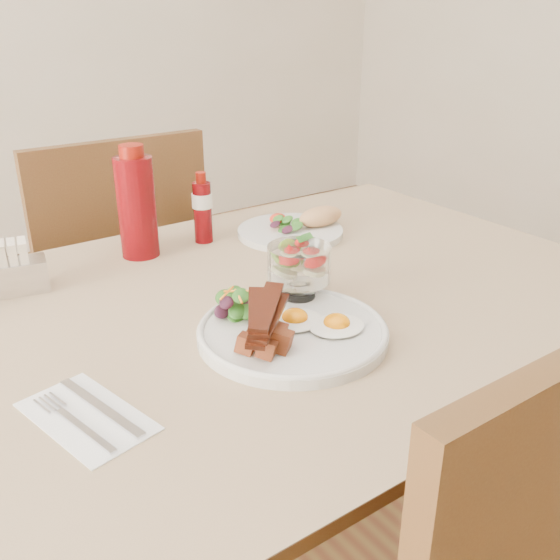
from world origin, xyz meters
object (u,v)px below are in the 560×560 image
(sugar_caddy, at_px, (14,271))
(chair_far, at_px, (115,290))
(table, at_px, (254,350))
(second_plate, at_px, (297,227))
(main_plate, at_px, (292,333))
(hot_sauce_bottle, at_px, (202,209))
(fruit_cup, at_px, (299,264))
(ketchup_bottle, at_px, (137,205))

(sugar_caddy, bearing_deg, chair_far, 64.25)
(table, bearing_deg, chair_far, 90.00)
(second_plate, xyz_separation_m, sugar_caddy, (-0.56, 0.04, 0.02))
(second_plate, bearing_deg, main_plate, -127.69)
(second_plate, bearing_deg, table, -138.94)
(second_plate, xyz_separation_m, hot_sauce_bottle, (-0.18, 0.08, 0.06))
(fruit_cup, xyz_separation_m, ketchup_bottle, (-0.12, 0.36, 0.03))
(ketchup_bottle, relative_size, hot_sauce_bottle, 1.48)
(table, xyz_separation_m, ketchup_bottle, (-0.06, 0.31, 0.19))
(main_plate, distance_m, fruit_cup, 0.13)
(main_plate, relative_size, second_plate, 1.17)
(chair_far, distance_m, sugar_caddy, 0.56)
(fruit_cup, distance_m, hot_sauce_bottle, 0.35)
(chair_far, bearing_deg, sugar_caddy, -127.61)
(hot_sauce_bottle, bearing_deg, sugar_caddy, -175.05)
(hot_sauce_bottle, bearing_deg, second_plate, -22.15)
(ketchup_bottle, bearing_deg, second_plate, -13.84)
(hot_sauce_bottle, bearing_deg, main_plate, -101.99)
(main_plate, xyz_separation_m, fruit_cup, (0.07, 0.08, 0.06))
(second_plate, bearing_deg, chair_far, 120.86)
(ketchup_bottle, distance_m, hot_sauce_bottle, 0.14)
(hot_sauce_bottle, height_order, sugar_caddy, hot_sauce_bottle)
(table, xyz_separation_m, hot_sauce_bottle, (0.08, 0.30, 0.16))
(table, bearing_deg, main_plate, -97.02)
(fruit_cup, distance_m, second_plate, 0.35)
(main_plate, relative_size, sugar_caddy, 2.59)
(sugar_caddy, bearing_deg, main_plate, -42.50)
(main_plate, xyz_separation_m, sugar_caddy, (-0.29, 0.40, 0.03))
(second_plate, distance_m, ketchup_bottle, 0.34)
(ketchup_bottle, xyz_separation_m, hot_sauce_bottle, (0.14, -0.00, -0.03))
(table, height_order, fruit_cup, fruit_cup)
(hot_sauce_bottle, relative_size, sugar_caddy, 1.35)
(main_plate, relative_size, hot_sauce_bottle, 1.93)
(fruit_cup, height_order, ketchup_bottle, ketchup_bottle)
(table, relative_size, fruit_cup, 13.01)
(chair_far, height_order, ketchup_bottle, ketchup_bottle)
(table, bearing_deg, fruit_cup, -41.07)
(chair_far, height_order, fruit_cup, chair_far)
(fruit_cup, xyz_separation_m, second_plate, (0.20, 0.28, -0.06))
(chair_far, bearing_deg, main_plate, -91.16)
(fruit_cup, bearing_deg, ketchup_bottle, 108.32)
(ketchup_bottle, bearing_deg, fruit_cup, -71.68)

